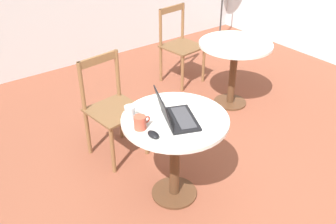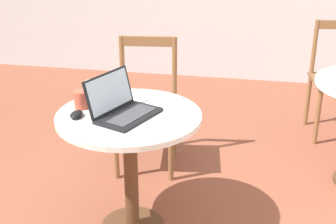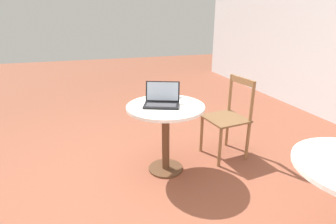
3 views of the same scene
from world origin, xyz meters
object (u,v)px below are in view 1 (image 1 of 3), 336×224
Objects in this scene: cafe_table_mid at (235,56)px; chair_near_back at (112,109)px; mouse at (153,134)px; chair_mid_back at (180,46)px; drinking_glass at (130,113)px; mug at (140,123)px; cafe_table_near at (175,135)px; laptop at (175,115)px.

chair_near_back is (-1.49, -0.01, -0.11)m from cafe_table_mid.
cafe_table_mid is at bearing 27.97° from mouse.
cafe_table_mid is 0.82m from chair_mid_back.
cafe_table_mid is at bearing 20.08° from drinking_glass.
chair_near_back is 7.39× the size of mug.
mug reaches higher than cafe_table_mid.
mug is at bearing -135.19° from chair_mid_back.
mouse is 0.13m from mug.
laptop reaches higher than cafe_table_near.
drinking_glass is (-0.24, 0.21, 0.01)m from laptop.
chair_near_back and chair_mid_back have the same top height.
drinking_glass is (-1.66, -0.61, 0.20)m from cafe_table_mid.
drinking_glass is at bearing 146.41° from cafe_table_near.
cafe_table_near is 1.88× the size of laptop.
mug is at bearing -92.10° from drinking_glass.
cafe_table_near is at bearing 20.49° from mouse.
chair_near_back is 2.23× the size of laptop.
chair_near_back is 1.61m from chair_mid_back.
mouse is (-1.55, -1.68, 0.28)m from chair_mid_back.
cafe_table_near is 0.20m from laptop.
laptop reaches higher than mug.
chair_mid_back is at bearing 30.30° from chair_near_back.
mouse is at bearing -100.25° from chair_near_back.
mug is (-0.17, -0.74, 0.31)m from chair_near_back.
drinking_glass is at bearing 87.90° from mug.
cafe_table_near is 7.36× the size of drinking_glass.
mug reaches higher than mouse.
laptop is 4.09× the size of mouse.
drinking_glass is at bearing -105.56° from chair_near_back.
cafe_table_mid is 0.84× the size of chair_mid_back.
mug is at bearing 172.81° from cafe_table_near.
chair_mid_back is (1.39, 0.81, 0.00)m from chair_near_back.
laptop is at bearing 15.59° from mouse.
chair_mid_back is (-0.10, 0.81, -0.11)m from cafe_table_mid.
chair_near_back is 0.93m from mouse.
cafe_table_near is at bearing -150.77° from cafe_table_mid.
cafe_table_near is at bearing -82.91° from chair_near_back.
cafe_table_mid is at bearing 29.23° from cafe_table_near.
laptop reaches higher than drinking_glass.
chair_mid_back is 8.72× the size of drinking_glass.
cafe_table_near is at bearing 51.86° from laptop.
chair_near_back reaches higher than cafe_table_mid.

